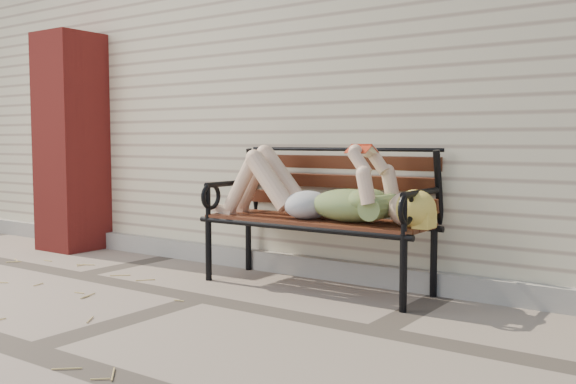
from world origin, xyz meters
The scene contains 7 objects.
ground centered at (0.00, 0.00, 0.00)m, with size 80.00×80.00×0.00m, color gray.
house_wall centered at (0.00, 3.00, 1.50)m, with size 8.00×4.00×3.00m, color beige.
foundation_strip centered at (0.00, 0.97, 0.07)m, with size 8.00×0.10×0.15m, color #A39E93.
brick_pillar centered at (-2.30, 0.75, 1.00)m, with size 0.50×0.50×2.00m, color maroon.
garden_bench centered at (0.44, 0.78, 0.63)m, with size 1.74×0.69×1.13m.
reading_woman centered at (0.45, 0.64, 0.67)m, with size 1.64×0.37×0.52m.
straw_scatter centered at (-0.88, -0.63, 0.01)m, with size 2.90×1.54×0.01m.
Camera 1 is at (2.78, -3.01, 1.01)m, focal length 40.00 mm.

